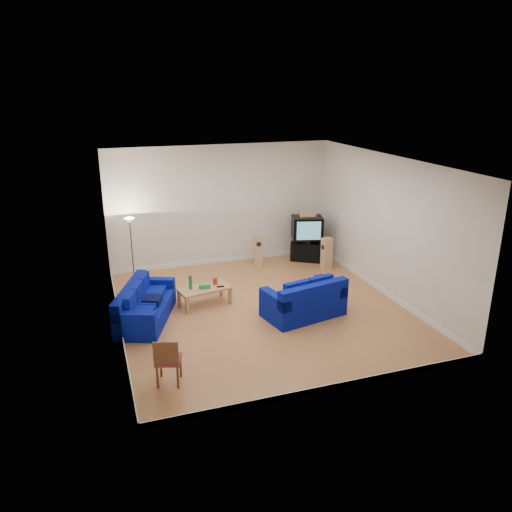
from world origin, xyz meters
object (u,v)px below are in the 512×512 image
object	(u,v)px
sofa_loveseat	(305,303)
television	(307,228)
coffee_table	(204,290)
tv_stand	(307,251)
sofa_three_seat	(144,308)

from	to	relation	value
sofa_loveseat	television	xyz separation A→B (m)	(1.49, 3.23, 0.63)
coffee_table	tv_stand	size ratio (longest dim) A/B	1.40
coffee_table	tv_stand	distance (m)	3.95
sofa_three_seat	coffee_table	xyz separation A→B (m)	(1.37, 0.35, 0.08)
sofa_three_seat	coffee_table	bearing A→B (deg)	125.50
television	coffee_table	bearing A→B (deg)	-133.80
tv_stand	television	distance (m)	0.68
sofa_three_seat	sofa_loveseat	size ratio (longest dim) A/B	1.19
sofa_three_seat	coffee_table	distance (m)	1.41
coffee_table	sofa_loveseat	bearing A→B (deg)	-33.72
coffee_table	television	bearing A→B (deg)	30.67
coffee_table	television	world-z (taller)	television
coffee_table	television	xyz separation A→B (m)	(3.35, 1.99, 0.59)
sofa_loveseat	tv_stand	world-z (taller)	sofa_loveseat
sofa_three_seat	coffee_table	size ratio (longest dim) A/B	1.75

